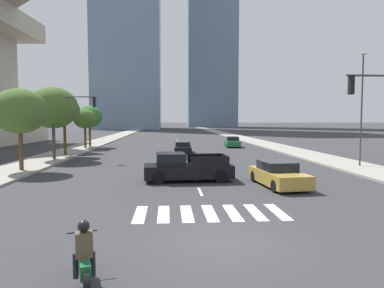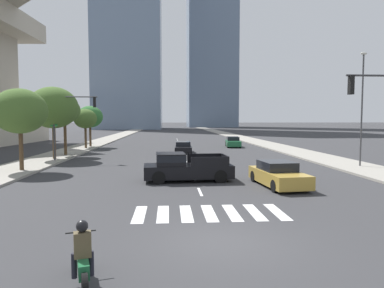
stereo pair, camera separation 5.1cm
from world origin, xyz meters
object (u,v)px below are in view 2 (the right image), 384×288
street_tree_fifth (90,117)px  motorcycle_lead (83,260)px  sedan_gold_1 (278,175)px  street_tree_fourth (85,119)px  sedan_black_0 (183,148)px  street_lamp_east (362,101)px  street_tree_nearest (20,111)px  traffic_signal_far (70,114)px  sedan_green_2 (233,142)px  street_tree_third (65,111)px  pickup_truck (184,167)px  street_tree_second (53,108)px

street_tree_fifth → motorcycle_lead: bearing=-77.8°
sedan_gold_1 → street_tree_fourth: size_ratio=0.98×
motorcycle_lead → sedan_black_0: bearing=-22.7°
street_tree_fourth → street_lamp_east: bearing=-36.7°
street_tree_fourth → street_tree_fifth: 2.57m
street_lamp_east → street_tree_nearest: street_lamp_east is taller
traffic_signal_far → street_lamp_east: bearing=-13.1°
sedan_green_2 → street_tree_third: street_tree_third is taller
pickup_truck → street_lamp_east: street_lamp_east is taller
sedan_green_2 → street_lamp_east: bearing=21.3°
street_tree_third → street_tree_fourth: street_tree_third is taller
street_lamp_east → sedan_black_0: bearing=134.9°
pickup_truck → motorcycle_lead: bearing=74.7°
sedan_black_0 → street_tree_fourth: street_tree_fourth is taller
sedan_green_2 → traffic_signal_far: (-16.99, -15.12, 3.49)m
pickup_truck → street_tree_fourth: 25.75m
street_tree_nearest → street_tree_fifth: size_ratio=1.07×
sedan_gold_1 → street_tree_nearest: bearing=-116.6°
sedan_green_2 → street_tree_third: 21.87m
street_lamp_east → street_tree_fifth: street_lamp_east is taller
sedan_green_2 → street_tree_fifth: 19.05m
street_lamp_east → street_tree_fifth: size_ratio=1.61×
street_tree_fourth → street_tree_second: bearing=-90.0°
pickup_truck → traffic_signal_far: 14.09m
street_tree_nearest → sedan_gold_1: bearing=-21.0°
street_tree_second → street_tree_fifth: bearing=90.0°
sedan_gold_1 → street_tree_third: street_tree_third is taller
sedan_gold_1 → street_tree_third: size_ratio=0.82×
traffic_signal_far → street_tree_fourth: (-1.76, 13.03, -0.39)m
sedan_green_2 → street_tree_second: bearing=-48.2°
street_tree_second → street_tree_fourth: street_tree_second is taller
street_tree_nearest → street_tree_third: 10.35m
pickup_truck → street_lamp_east: bearing=-163.9°
sedan_black_0 → sedan_green_2: size_ratio=0.99×
street_lamp_east → street_tree_second: bearing=165.2°
street_tree_fifth → sedan_black_0: bearing=-34.2°
pickup_truck → sedan_green_2: 26.29m
pickup_truck → sedan_black_0: bearing=-95.4°
street_tree_third → street_tree_fourth: (0.00, 8.48, -0.79)m
street_tree_second → street_lamp_east: bearing=-14.8°
street_tree_third → street_tree_fourth: 8.51m
motorcycle_lead → pickup_truck: bearing=-28.3°
street_tree_nearest → street_tree_fifth: (0.00, 21.37, -0.23)m
pickup_truck → sedan_green_2: (7.66, 25.15, -0.19)m
sedan_green_2 → street_tree_fourth: bearing=-78.5°
motorcycle_lead → street_tree_third: size_ratio=0.38×
street_tree_third → sedan_black_0: bearing=14.4°
street_tree_second → street_tree_fourth: size_ratio=1.33×
motorcycle_lead → sedan_green_2: motorcycle_lead is taller
street_tree_fifth → traffic_signal_far: bearing=-83.6°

